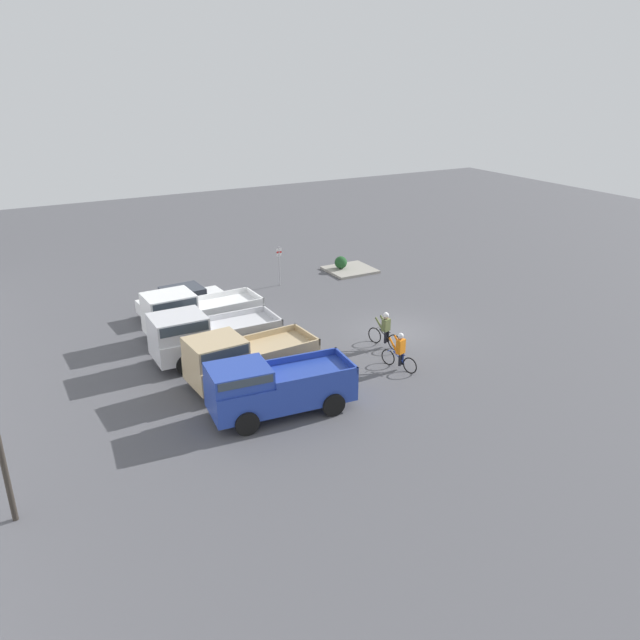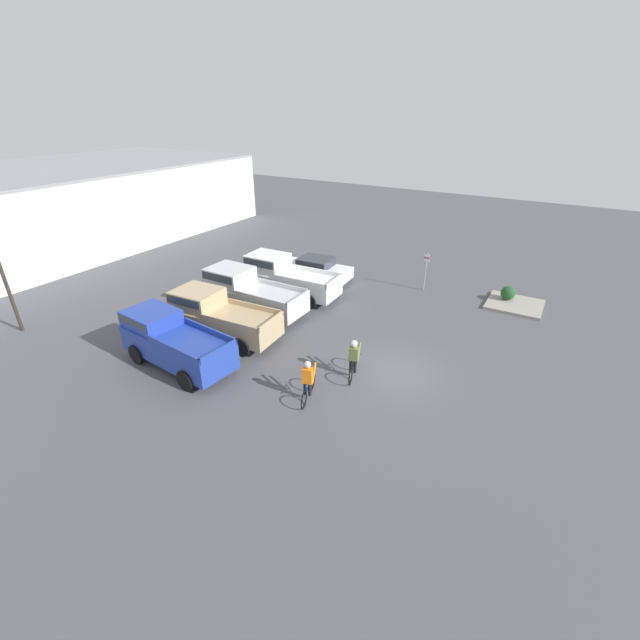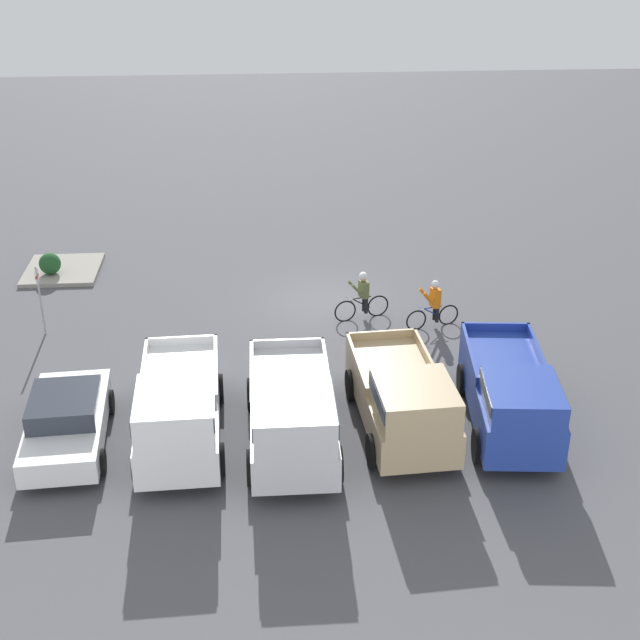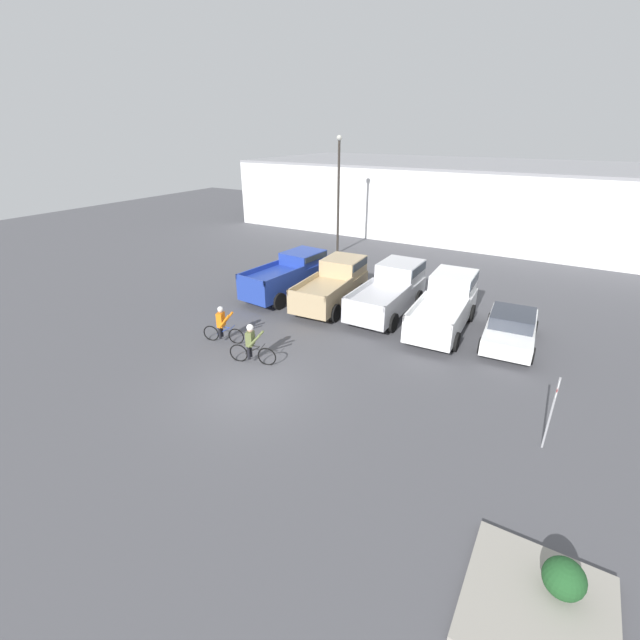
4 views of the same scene
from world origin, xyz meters
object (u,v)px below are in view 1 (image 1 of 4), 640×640
(pickup_truck_0, at_px, (273,386))
(fire_lane_sign, at_px, (279,262))
(pickup_truck_3, at_px, (193,312))
(shrub, at_px, (341,262))
(cyclist_1, at_px, (400,351))
(pickup_truck_1, at_px, (242,358))
(cyclist_0, at_px, (385,329))
(sedan_0, at_px, (183,301))
(pickup_truck_2, at_px, (205,334))

(pickup_truck_0, distance_m, fire_lane_sign, 14.58)
(pickup_truck_3, relative_size, shrub, 7.08)
(pickup_truck_0, xyz_separation_m, cyclist_1, (0.82, -6.13, -0.30))
(pickup_truck_1, relative_size, pickup_truck_3, 0.96)
(pickup_truck_0, relative_size, cyclist_0, 2.92)
(sedan_0, relative_size, cyclist_0, 2.42)
(pickup_truck_2, height_order, fire_lane_sign, fire_lane_sign)
(pickup_truck_2, bearing_deg, sedan_0, -7.92)
(pickup_truck_1, bearing_deg, fire_lane_sign, -32.32)
(pickup_truck_3, bearing_deg, fire_lane_sign, -54.74)
(cyclist_1, bearing_deg, pickup_truck_0, 97.58)
(sedan_0, height_order, fire_lane_sign, fire_lane_sign)
(pickup_truck_0, xyz_separation_m, pickup_truck_1, (2.74, 0.04, 0.00))
(pickup_truck_1, relative_size, fire_lane_sign, 2.28)
(pickup_truck_1, relative_size, shrub, 6.81)
(pickup_truck_2, relative_size, shrub, 7.04)
(sedan_0, distance_m, cyclist_1, 11.93)
(sedan_0, bearing_deg, cyclist_1, -150.22)
(pickup_truck_2, height_order, cyclist_0, pickup_truck_2)
(cyclist_0, relative_size, cyclist_1, 1.03)
(pickup_truck_2, xyz_separation_m, shrub, (8.18, -11.57, -0.62))
(cyclist_1, xyz_separation_m, fire_lane_sign, (12.24, -0.35, 0.58))
(pickup_truck_0, distance_m, cyclist_1, 6.19)
(pickup_truck_1, distance_m, fire_lane_sign, 12.21)
(pickup_truck_0, height_order, pickup_truck_3, pickup_truck_3)
(pickup_truck_1, xyz_separation_m, cyclist_1, (-1.92, -6.17, -0.31))
(cyclist_0, bearing_deg, shrub, -20.82)
(pickup_truck_2, bearing_deg, cyclist_1, -125.33)
(fire_lane_sign, bearing_deg, shrub, -81.25)
(cyclist_1, bearing_deg, fire_lane_sign, -1.65)
(pickup_truck_2, distance_m, fire_lane_sign, 10.29)
(fire_lane_sign, bearing_deg, cyclist_1, 178.35)
(fire_lane_sign, height_order, shrub, fire_lane_sign)
(pickup_truck_3, xyz_separation_m, fire_lane_sign, (4.70, -6.66, 0.25))
(pickup_truck_3, bearing_deg, cyclist_1, -140.08)
(cyclist_1, distance_m, shrub, 13.82)
(sedan_0, height_order, shrub, sedan_0)
(pickup_truck_1, xyz_separation_m, sedan_0, (8.43, -0.25, -0.39))
(fire_lane_sign, bearing_deg, sedan_0, 106.71)
(cyclist_0, bearing_deg, sedan_0, 39.33)
(pickup_truck_1, relative_size, pickup_truck_2, 0.97)
(pickup_truck_0, distance_m, pickup_truck_1, 2.74)
(pickup_truck_0, bearing_deg, pickup_truck_1, 0.87)
(cyclist_0, bearing_deg, pickup_truck_3, 52.88)
(pickup_truck_2, height_order, sedan_0, pickup_truck_2)
(pickup_truck_0, relative_size, fire_lane_sign, 2.33)
(pickup_truck_0, height_order, pickup_truck_1, pickup_truck_1)
(sedan_0, bearing_deg, pickup_truck_3, 172.40)
(pickup_truck_2, height_order, pickup_truck_3, pickup_truck_3)
(fire_lane_sign, xyz_separation_m, shrub, (0.69, -4.51, -0.85))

